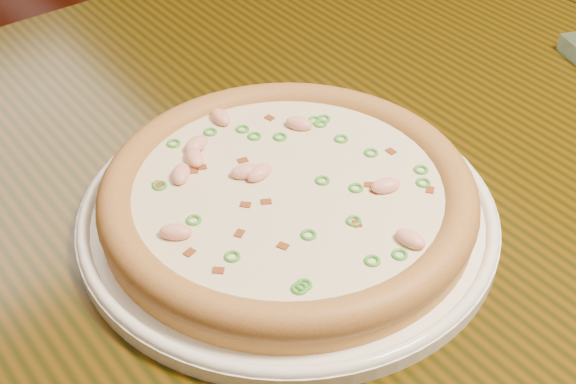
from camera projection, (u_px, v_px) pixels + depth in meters
ground at (216, 245)px, 1.71m from camera, size 9.00×9.00×0.00m
hero_table at (355, 220)px, 0.79m from camera, size 1.20×0.80×0.75m
plate at (288, 213)px, 0.63m from camera, size 0.33×0.33×0.02m
pizza at (288, 195)px, 0.62m from camera, size 0.29×0.29×0.03m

